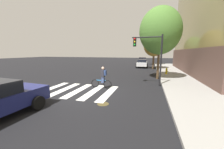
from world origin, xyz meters
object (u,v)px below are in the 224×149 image
sedan_mid (142,63)px  traffic_light_near (151,51)px  fire_hydrant (166,71)px  street_tree_near (160,31)px  street_tree_far (154,47)px  cyclist (103,78)px  manhole_cover (103,104)px  sedan_far (142,60)px  street_tree_mid (154,44)px

sedan_mid → traffic_light_near: 14.09m
fire_hydrant → street_tree_near: 5.18m
street_tree_far → cyclist: bearing=-101.3°
traffic_light_near → street_tree_near: 3.75m
cyclist → manhole_cover: bearing=-69.7°
cyclist → traffic_light_near: (3.52, 1.93, 2.02)m
fire_hydrant → street_tree_far: 14.37m
manhole_cover → street_tree_far: (3.17, 24.50, 3.98)m
manhole_cover → sedan_far: size_ratio=0.14×
traffic_light_near → sedan_mid: bearing=95.9°
traffic_light_near → fire_hydrant: (1.96, 5.62, -2.33)m
sedan_far → fire_hydrant: bearing=-76.3°
sedan_mid → fire_hydrant: (3.39, -8.24, -0.24)m
sedan_mid → sedan_far: sedan_far is taller
sedan_far → street_tree_mid: size_ratio=0.79×
cyclist → street_tree_near: size_ratio=0.24×
manhole_cover → street_tree_far: bearing=82.6°
street_tree_mid → street_tree_far: (0.30, 8.05, -0.06)m
street_tree_near → street_tree_far: 16.49m
sedan_mid → fire_hydrant: bearing=-67.6°
cyclist → sedan_far: bearing=85.9°
manhole_cover → sedan_mid: sedan_mid is taller
street_tree_near → traffic_light_near: bearing=-104.7°
cyclist → street_tree_near: bearing=49.1°
manhole_cover → traffic_light_near: 6.22m
traffic_light_near → street_tree_mid: size_ratio=0.70×
traffic_light_near → fire_hydrant: 6.39m
fire_hydrant → street_tree_far: size_ratio=0.13×
fire_hydrant → street_tree_far: bearing=94.8°
cyclist → fire_hydrant: cyclist is taller
traffic_light_near → fire_hydrant: bearing=70.8°
cyclist → fire_hydrant: (5.48, 7.55, -0.31)m
fire_hydrant → street_tree_mid: size_ratio=0.13×
street_tree_far → manhole_cover: bearing=-97.4°
sedan_far → traffic_light_near: (1.86, -21.23, 2.05)m
sedan_mid → traffic_light_near: (1.43, -13.86, 2.09)m
street_tree_mid → street_tree_far: street_tree_mid is taller
traffic_light_near → street_tree_near: size_ratio=0.58×
street_tree_far → sedan_far: bearing=146.9°
sedan_far → cyclist: cyclist is taller
sedan_mid → traffic_light_near: traffic_light_near is taller
manhole_cover → fire_hydrant: fire_hydrant is taller
fire_hydrant → street_tree_far: street_tree_far is taller
manhole_cover → sedan_mid: bearing=87.1°
sedan_far → cyclist: bearing=-94.1°
traffic_light_near → street_tree_mid: (0.48, 11.46, 1.18)m
traffic_light_near → fire_hydrant: traffic_light_near is taller
fire_hydrant → street_tree_mid: street_tree_mid is taller
cyclist → fire_hydrant: size_ratio=2.19×
sedan_far → street_tree_mid: street_tree_mid is taller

